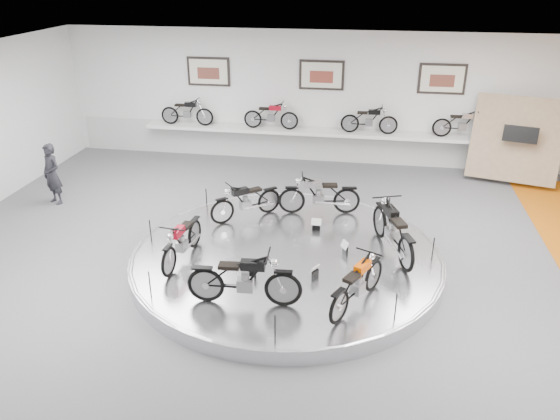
% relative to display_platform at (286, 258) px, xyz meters
% --- Properties ---
extents(floor, '(16.00, 16.00, 0.00)m').
position_rel_display_platform_xyz_m(floor, '(0.00, -0.30, -0.15)').
color(floor, '#555558').
rests_on(floor, ground).
extents(ceiling, '(16.00, 16.00, 0.00)m').
position_rel_display_platform_xyz_m(ceiling, '(0.00, -0.30, 3.85)').
color(ceiling, white).
rests_on(ceiling, wall_back).
extents(wall_back, '(16.00, 0.00, 16.00)m').
position_rel_display_platform_xyz_m(wall_back, '(0.00, 6.70, 1.85)').
color(wall_back, silver).
rests_on(wall_back, floor).
extents(dado_band, '(15.68, 0.04, 1.10)m').
position_rel_display_platform_xyz_m(dado_band, '(0.00, 6.68, 0.40)').
color(dado_band, '#BCBCBA').
rests_on(dado_band, floor).
extents(display_platform, '(6.40, 6.40, 0.30)m').
position_rel_display_platform_xyz_m(display_platform, '(0.00, 0.00, 0.00)').
color(display_platform, silver).
rests_on(display_platform, floor).
extents(platform_rim, '(6.40, 6.40, 0.10)m').
position_rel_display_platform_xyz_m(platform_rim, '(0.00, 0.00, 0.12)').
color(platform_rim, '#B2B2BA').
rests_on(platform_rim, display_platform).
extents(shelf, '(11.00, 0.55, 0.10)m').
position_rel_display_platform_xyz_m(shelf, '(0.00, 6.40, 0.85)').
color(shelf, silver).
rests_on(shelf, wall_back).
extents(poster_left, '(1.35, 0.06, 0.88)m').
position_rel_display_platform_xyz_m(poster_left, '(-3.50, 6.66, 2.55)').
color(poster_left, beige).
rests_on(poster_left, wall_back).
extents(poster_center, '(1.35, 0.06, 0.88)m').
position_rel_display_platform_xyz_m(poster_center, '(0.00, 6.66, 2.55)').
color(poster_center, beige).
rests_on(poster_center, wall_back).
extents(poster_right, '(1.35, 0.06, 0.88)m').
position_rel_display_platform_xyz_m(poster_right, '(3.50, 6.66, 2.55)').
color(poster_right, beige).
rests_on(poster_right, wall_back).
extents(display_panel, '(2.56, 1.52, 2.30)m').
position_rel_display_platform_xyz_m(display_panel, '(5.60, 5.80, 1.10)').
color(display_panel, tan).
rests_on(display_panel, floor).
extents(shelf_bike_a, '(1.22, 0.43, 0.73)m').
position_rel_display_platform_xyz_m(shelf_bike_a, '(-4.20, 6.40, 1.27)').
color(shelf_bike_a, black).
rests_on(shelf_bike_a, shelf).
extents(shelf_bike_b, '(1.22, 0.43, 0.73)m').
position_rel_display_platform_xyz_m(shelf_bike_b, '(-1.50, 6.40, 1.27)').
color(shelf_bike_b, maroon).
rests_on(shelf_bike_b, shelf).
extents(shelf_bike_c, '(1.22, 0.43, 0.73)m').
position_rel_display_platform_xyz_m(shelf_bike_c, '(1.50, 6.40, 1.27)').
color(shelf_bike_c, black).
rests_on(shelf_bike_c, shelf).
extents(shelf_bike_d, '(1.22, 0.43, 0.73)m').
position_rel_display_platform_xyz_m(shelf_bike_d, '(4.20, 6.40, 1.27)').
color(shelf_bike_d, '#B1B0B5').
rests_on(shelf_bike_d, shelf).
extents(bike_a, '(1.24, 1.95, 1.08)m').
position_rel_display_platform_xyz_m(bike_a, '(2.13, 0.35, 0.69)').
color(bike_a, black).
rests_on(bike_a, display_platform).
extents(bike_b, '(1.71, 0.83, 0.96)m').
position_rel_display_platform_xyz_m(bike_b, '(0.46, 2.03, 0.63)').
color(bike_b, '#B1B0B5').
rests_on(bike_b, display_platform).
extents(bike_c, '(1.52, 1.40, 0.90)m').
position_rel_display_platform_xyz_m(bike_c, '(-1.19, 1.47, 0.60)').
color(bike_c, black).
rests_on(bike_c, display_platform).
extents(bike_d, '(0.69, 1.58, 0.90)m').
position_rel_display_platform_xyz_m(bike_d, '(-2.00, -0.68, 0.60)').
color(bike_d, maroon).
rests_on(bike_d, display_platform).
extents(bike_e, '(1.75, 0.71, 1.01)m').
position_rel_display_platform_xyz_m(bike_e, '(-0.43, -1.97, 0.65)').
color(bike_e, black).
rests_on(bike_e, display_platform).
extents(bike_f, '(1.18, 1.63, 0.91)m').
position_rel_display_platform_xyz_m(bike_f, '(1.50, -1.70, 0.60)').
color(bike_f, '#D34900').
rests_on(bike_f, display_platform).
extents(visitor, '(0.69, 0.60, 1.60)m').
position_rel_display_platform_xyz_m(visitor, '(-6.47, 2.19, 0.65)').
color(visitor, black).
rests_on(visitor, floor).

